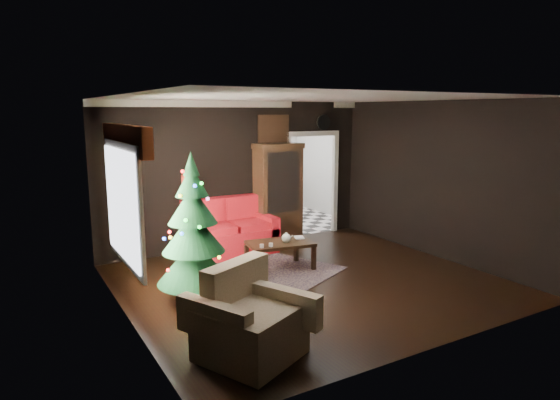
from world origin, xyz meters
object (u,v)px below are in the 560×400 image
curio_cabinet (278,196)px  wall_clock (323,122)px  christmas_tree (193,228)px  armchair (250,316)px  floor_lamp (189,216)px  kitchen_table (272,209)px  teapot (286,238)px  coffee_table (280,256)px  loveseat (230,227)px

curio_cabinet → wall_clock: bearing=8.5°
christmas_tree → armchair: 1.85m
floor_lamp → armchair: floor_lamp is taller
armchair → wall_clock: bearing=22.3°
kitchen_table → floor_lamp: bearing=-145.3°
christmas_tree → teapot: (1.77, 0.50, -0.48)m
floor_lamp → coffee_table: (1.14, -1.15, -0.58)m
christmas_tree → teapot: size_ratio=11.13×
teapot → kitchen_table: size_ratio=0.23×
christmas_tree → teapot: christmas_tree is taller
loveseat → floor_lamp: bearing=-167.6°
christmas_tree → coffee_table: christmas_tree is taller
christmas_tree → kitchen_table: size_ratio=2.60×
floor_lamp → teapot: size_ratio=8.15×
floor_lamp → kitchen_table: floor_lamp is taller
christmas_tree → kitchen_table: (3.21, 3.58, -0.68)m
curio_cabinet → kitchen_table: curio_cabinet is taller
loveseat → kitchen_table: (1.80, 1.65, -0.12)m
curio_cabinet → coffee_table: bearing=-118.8°
floor_lamp → wall_clock: size_ratio=4.46×
loveseat → curio_cabinet: curio_cabinet is taller
floor_lamp → coffee_table: 1.72m
curio_cabinet → armchair: 4.71m
loveseat → kitchen_table: size_ratio=2.27×
teapot → kitchen_table: 3.41m
armchair → kitchen_table: armchair is taller
coffee_table → loveseat: bearing=102.3°
curio_cabinet → loveseat: bearing=-169.2°
coffee_table → wall_clock: bearing=40.2°
floor_lamp → teapot: floor_lamp is taller
christmas_tree → wall_clock: wall_clock is taller
christmas_tree → armchair: (-0.03, -1.75, -0.59)m
coffee_table → wall_clock: size_ratio=3.29×
floor_lamp → teapot: bearing=-45.9°
armchair → wall_clock: size_ratio=3.14×
loveseat → wall_clock: size_ratio=5.31×
loveseat → teapot: (0.35, -1.43, 0.07)m
loveseat → wall_clock: 3.04m
christmas_tree → armchair: christmas_tree is taller
christmas_tree → coffee_table: size_ratio=1.85×
teapot → floor_lamp: bearing=134.1°
teapot → wall_clock: wall_clock is taller
teapot → wall_clock: 3.26m
coffee_table → kitchen_table: bearing=63.2°
floor_lamp → christmas_tree: christmas_tree is taller
loveseat → coffee_table: (0.29, -1.34, -0.25)m
wall_clock → curio_cabinet: bearing=-171.5°
loveseat → teapot: bearing=-76.1°
loveseat → wall_clock: wall_clock is taller
floor_lamp → kitchen_table: size_ratio=1.90×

